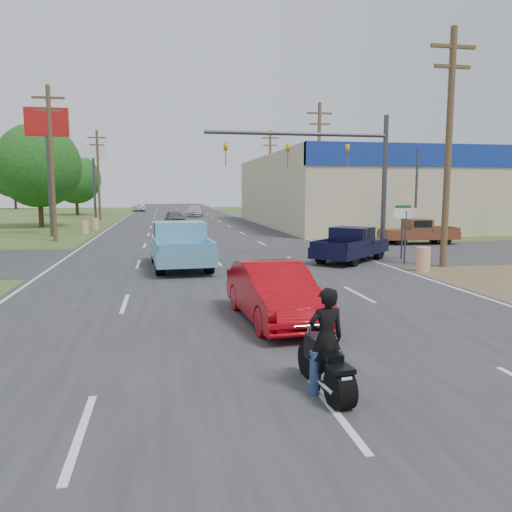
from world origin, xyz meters
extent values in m
plane|color=#355522|center=(0.00, 0.00, 0.00)|extent=(200.00, 200.00, 0.00)
cube|color=#2D2D30|center=(0.00, 40.00, 0.01)|extent=(15.00, 180.00, 0.02)
cube|color=#2D2D30|center=(0.00, 18.00, 0.01)|extent=(120.00, 10.00, 0.02)
cube|color=#B7A88C|center=(32.00, 40.00, 3.30)|extent=(50.00, 28.00, 6.60)
cylinder|color=#4C3823|center=(9.50, 13.00, 5.00)|extent=(0.28, 0.28, 10.00)
cube|color=#4C3823|center=(9.50, 13.00, 9.20)|extent=(2.00, 0.14, 0.14)
cube|color=#4C3823|center=(9.50, 13.00, 8.40)|extent=(1.60, 0.14, 0.14)
cylinder|color=#4C3823|center=(9.50, 31.00, 5.00)|extent=(0.28, 0.28, 10.00)
cube|color=#4C3823|center=(9.50, 31.00, 9.20)|extent=(2.00, 0.14, 0.14)
cube|color=#4C3823|center=(9.50, 31.00, 8.40)|extent=(1.60, 0.14, 0.14)
cylinder|color=#4C3823|center=(9.50, 49.00, 5.00)|extent=(0.28, 0.28, 10.00)
cube|color=#4C3823|center=(9.50, 49.00, 9.20)|extent=(2.00, 0.14, 0.14)
cube|color=#4C3823|center=(9.50, 49.00, 8.40)|extent=(1.60, 0.14, 0.14)
cylinder|color=#4C3823|center=(-9.50, 28.00, 5.00)|extent=(0.28, 0.28, 10.00)
cube|color=#4C3823|center=(-9.50, 28.00, 9.20)|extent=(2.00, 0.14, 0.14)
cube|color=#4C3823|center=(-9.50, 28.00, 8.40)|extent=(1.60, 0.14, 0.14)
cylinder|color=#4C3823|center=(-9.50, 52.00, 5.00)|extent=(0.28, 0.28, 10.00)
cube|color=#4C3823|center=(-9.50, 52.00, 9.20)|extent=(2.00, 0.14, 0.14)
cube|color=#4C3823|center=(-9.50, 52.00, 8.40)|extent=(1.60, 0.14, 0.14)
cylinder|color=#422D19|center=(-13.50, 42.00, 1.62)|extent=(0.44, 0.44, 3.24)
sphere|color=#134313|center=(-13.50, 42.00, 5.58)|extent=(7.56, 7.56, 7.56)
cylinder|color=#422D19|center=(-14.20, 66.00, 1.44)|extent=(0.44, 0.44, 2.88)
sphere|color=#134313|center=(-14.20, 66.00, 4.96)|extent=(6.72, 6.72, 6.72)
cylinder|color=#422D19|center=(55.00, 70.00, 1.80)|extent=(0.44, 0.44, 3.60)
sphere|color=#134313|center=(55.00, 70.00, 6.20)|extent=(8.40, 8.40, 8.40)
cylinder|color=#422D19|center=(30.00, 95.00, 1.71)|extent=(0.44, 0.44, 3.42)
sphere|color=#134313|center=(30.00, 95.00, 5.89)|extent=(7.98, 7.98, 7.98)
cylinder|color=#422D19|center=(-30.00, 95.00, 1.89)|extent=(0.44, 0.44, 3.78)
sphere|color=#134313|center=(-30.00, 95.00, 6.51)|extent=(8.82, 8.82, 8.82)
cylinder|color=orange|center=(8.00, 12.00, 0.50)|extent=(0.56, 0.56, 1.00)
cylinder|color=orange|center=(8.40, 20.50, 0.50)|extent=(0.56, 0.56, 1.00)
cylinder|color=orange|center=(-8.50, 34.00, 0.50)|extent=(0.56, 0.56, 1.00)
cylinder|color=orange|center=(-8.20, 38.00, 0.50)|extent=(0.56, 0.56, 1.00)
cylinder|color=#3F3F44|center=(-10.50, 32.00, 4.50)|extent=(0.30, 0.30, 9.00)
cube|color=#B21414|center=(-10.50, 32.00, 8.20)|extent=(3.00, 0.35, 2.00)
cylinder|color=#3F3F44|center=(-10.50, 56.00, 4.50)|extent=(0.30, 0.30, 9.00)
cube|color=white|center=(-10.50, 56.00, 8.20)|extent=(3.00, 0.35, 2.00)
cylinder|color=#3F3F44|center=(8.20, 14.00, 1.20)|extent=(0.08, 0.08, 2.40)
cube|color=white|center=(8.20, 14.00, 2.30)|extent=(1.20, 0.05, 0.45)
cylinder|color=#3F3F44|center=(8.80, 15.50, 1.20)|extent=(0.08, 0.08, 2.40)
cube|color=#0C591E|center=(8.80, 15.50, 2.50)|extent=(0.80, 0.04, 0.22)
cylinder|color=#3F3F44|center=(8.50, 17.00, 3.50)|extent=(0.24, 0.24, 7.00)
cylinder|color=#3F3F44|center=(4.00, 17.00, 6.00)|extent=(9.00, 0.18, 0.18)
imported|color=gold|center=(6.50, 17.00, 5.55)|extent=(0.18, 0.40, 1.10)
imported|color=gold|center=(3.50, 17.00, 5.55)|extent=(0.18, 0.40, 1.10)
imported|color=gold|center=(0.50, 17.00, 5.55)|extent=(0.18, 0.40, 1.10)
imported|color=#A70710|center=(0.26, 5.32, 0.74)|extent=(1.90, 4.58, 1.47)
cylinder|color=black|center=(0.13, 0.18, 0.30)|extent=(0.35, 0.63, 0.61)
cylinder|color=black|center=(-0.01, 1.51, 0.30)|extent=(0.17, 0.62, 0.61)
cube|color=black|center=(0.06, 0.86, 0.57)|extent=(0.31, 1.12, 0.28)
cube|color=black|center=(0.04, 1.09, 0.75)|extent=(0.29, 0.53, 0.20)
cube|color=black|center=(0.09, 0.59, 0.72)|extent=(0.33, 0.53, 0.09)
cylinder|color=white|center=(0.01, 1.37, 0.97)|extent=(0.60, 0.11, 0.05)
cube|color=white|center=(0.15, -0.02, 0.51)|extent=(0.17, 0.04, 0.11)
imported|color=black|center=(0.07, 0.72, 0.83)|extent=(0.64, 0.46, 1.66)
cylinder|color=black|center=(-2.84, 16.48, 0.46)|extent=(0.40, 0.94, 0.92)
cylinder|color=black|center=(-0.92, 16.60, 0.46)|extent=(0.40, 0.94, 0.92)
cylinder|color=black|center=(-2.62, 12.91, 0.46)|extent=(0.40, 0.94, 0.92)
cylinder|color=black|center=(-0.70, 13.03, 0.46)|extent=(0.40, 0.94, 0.92)
cube|color=#63ADD5|center=(-1.77, 14.76, 0.71)|extent=(2.66, 6.09, 0.60)
cube|color=#63ADD5|center=(-1.88, 16.54, 1.09)|extent=(2.32, 2.40, 0.21)
cube|color=#63ADD5|center=(-1.78, 14.88, 1.49)|extent=(2.22, 1.92, 0.97)
cube|color=black|center=(-1.78, 14.88, 1.66)|extent=(2.24, 1.56, 0.52)
cube|color=#63ADD5|center=(-1.59, 11.84, 1.17)|extent=(2.11, 0.22, 0.34)
cylinder|color=black|center=(6.63, 16.85, 0.37)|extent=(0.73, 0.72, 0.75)
cylinder|color=black|center=(7.73, 15.74, 0.37)|extent=(0.73, 0.72, 0.75)
cylinder|color=black|center=(4.55, 14.82, 0.37)|extent=(0.73, 0.72, 0.75)
cylinder|color=black|center=(5.65, 13.70, 0.37)|extent=(0.73, 0.72, 0.75)
cube|color=black|center=(6.14, 15.28, 0.58)|extent=(4.77, 4.73, 0.49)
cube|color=black|center=(7.18, 16.30, 0.89)|extent=(2.56, 2.56, 0.17)
cube|color=black|center=(6.21, 15.34, 1.21)|extent=(2.24, 2.25, 0.79)
cube|color=black|center=(6.21, 15.34, 1.35)|extent=(2.06, 2.07, 0.42)
cube|color=black|center=(4.44, 13.61, 0.95)|extent=(1.26, 1.28, 0.28)
cylinder|color=black|center=(11.71, 21.35, 0.36)|extent=(0.74, 0.33, 0.72)
cylinder|color=black|center=(11.83, 22.86, 0.36)|extent=(0.74, 0.33, 0.72)
cylinder|color=black|center=(14.52, 21.14, 0.36)|extent=(0.74, 0.33, 0.72)
cylinder|color=black|center=(14.64, 22.65, 0.36)|extent=(0.74, 0.33, 0.72)
cube|color=brown|center=(13.17, 22.00, 0.56)|extent=(4.82, 2.16, 0.47)
cube|color=brown|center=(11.77, 22.11, 0.86)|extent=(1.91, 1.85, 0.16)
cube|color=brown|center=(13.08, 22.01, 1.17)|extent=(1.53, 1.76, 0.77)
cube|color=black|center=(13.08, 22.01, 1.31)|extent=(1.25, 1.78, 0.41)
cube|color=brown|center=(15.47, 21.82, 0.92)|extent=(0.20, 1.66, 0.27)
imported|color=#58585D|center=(-1.36, 42.92, 0.71)|extent=(2.15, 4.32, 1.41)
imported|color=silver|center=(1.56, 59.11, 0.73)|extent=(2.72, 5.29, 1.47)
imported|color=white|center=(-6.50, 78.84, 0.65)|extent=(2.38, 4.76, 1.29)
camera|label=1|loc=(-2.43, -6.66, 3.25)|focal=35.00mm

